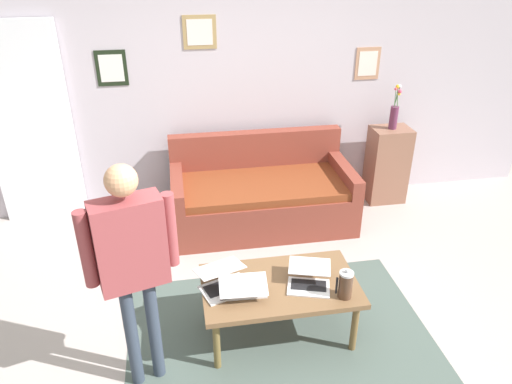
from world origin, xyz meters
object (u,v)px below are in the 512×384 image
at_px(coffee_table, 280,289).
at_px(couch, 261,195).
at_px(side_shelf, 387,165).
at_px(person_standing, 132,254).
at_px(interior_door, 30,127).
at_px(laptop_center, 309,280).
at_px(laptop_left, 243,288).
at_px(laptop_right, 223,281).
at_px(flower_vase, 394,113).
at_px(french_press, 345,284).

bearing_deg(coffee_table, couch, -95.74).
bearing_deg(side_shelf, person_standing, 39.66).
relative_size(interior_door, laptop_center, 5.29).
bearing_deg(laptop_center, side_shelf, -126.62).
relative_size(interior_door, couch, 1.12).
distance_m(laptop_center, person_standing, 1.30).
bearing_deg(interior_door, person_standing, 114.95).
relative_size(interior_door, laptop_left, 5.93).
relative_size(interior_door, coffee_table, 1.81).
bearing_deg(laptop_right, laptop_left, 143.80).
bearing_deg(interior_door, laptop_right, 128.69).
relative_size(couch, laptop_right, 4.32).
height_order(couch, flower_vase, flower_vase).
bearing_deg(laptop_right, french_press, 163.05).
relative_size(coffee_table, laptop_right, 2.66).
bearing_deg(interior_door, french_press, 136.77).
height_order(laptop_right, side_shelf, side_shelf).
bearing_deg(side_shelf, laptop_left, 45.41).
distance_m(laptop_right, flower_vase, 2.82).
bearing_deg(interior_door, flower_vase, 176.33).
bearing_deg(person_standing, french_press, -177.66).
height_order(couch, person_standing, person_standing).
distance_m(french_press, flower_vase, 2.49).
height_order(coffee_table, french_press, french_press).
xyz_separation_m(couch, laptop_left, (0.45, 1.71, 0.20)).
xyz_separation_m(interior_door, coffee_table, (-2.09, 2.14, -0.61)).
bearing_deg(french_press, coffee_table, -27.69).
xyz_separation_m(interior_door, laptop_center, (-2.29, 2.18, -0.52)).
relative_size(couch, coffee_table, 1.63).
xyz_separation_m(couch, french_press, (-0.25, 1.87, 0.26)).
bearing_deg(person_standing, flower_vase, -140.35).
height_order(laptop_left, person_standing, person_standing).
xyz_separation_m(coffee_table, french_press, (-0.41, 0.22, 0.15)).
relative_size(coffee_table, laptop_center, 2.92).
bearing_deg(laptop_left, interior_door, -50.49).
xyz_separation_m(interior_door, person_standing, (-1.12, 2.41, 0.00)).
height_order(couch, side_shelf, couch).
distance_m(interior_door, person_standing, 2.66).
distance_m(side_shelf, person_standing, 3.45).
relative_size(laptop_left, french_press, 1.47).
xyz_separation_m(coffee_table, laptop_right, (0.41, -0.03, 0.10)).
bearing_deg(laptop_right, couch, -109.47).
relative_size(couch, flower_vase, 3.86).
distance_m(coffee_table, side_shelf, 2.51).
relative_size(interior_door, person_standing, 1.28).
bearing_deg(couch, coffee_table, 84.26).
xyz_separation_m(laptop_left, flower_vase, (-1.93, -1.96, 0.53)).
bearing_deg(couch, laptop_right, 70.53).
bearing_deg(french_press, flower_vase, -120.33).
xyz_separation_m(laptop_right, side_shelf, (-2.05, -1.86, -0.08)).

